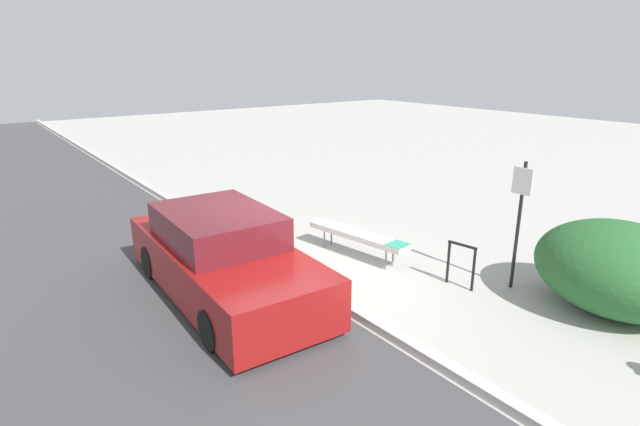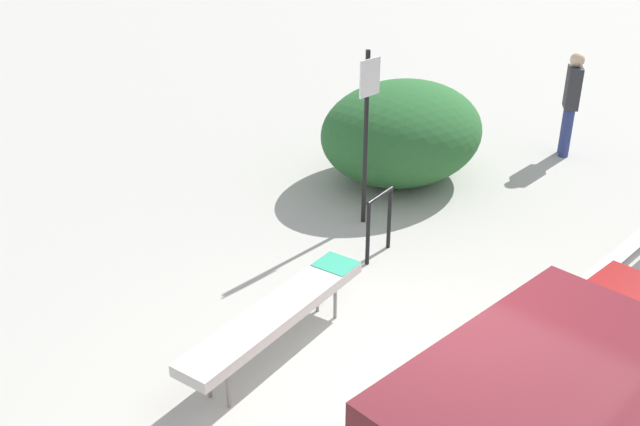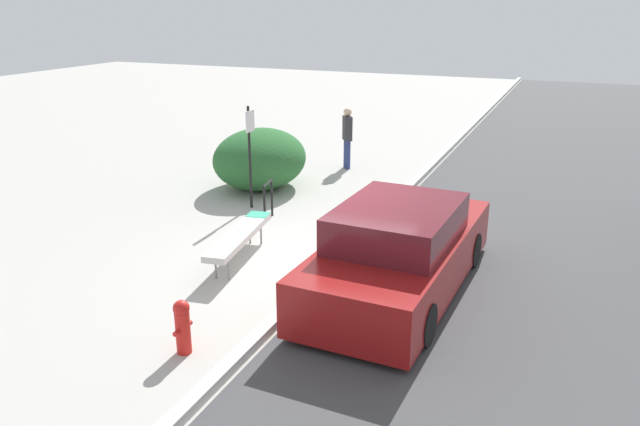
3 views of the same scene
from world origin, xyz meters
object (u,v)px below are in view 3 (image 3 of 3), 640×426
object	(u,v)px
bench	(239,236)
fire_hydrant	(183,325)
pedestrian	(347,136)
bike_rack	(268,197)
sign_post	(250,148)
parked_car_near	(399,252)

from	to	relation	value
bench	fire_hydrant	size ratio (longest dim) A/B	3.16
bench	pedestrian	world-z (taller)	pedestrian
bike_rack	pedestrian	distance (m)	4.74
bike_rack	sign_post	size ratio (longest dim) A/B	0.36
pedestrian	parked_car_near	distance (m)	7.83
parked_car_near	bench	bearing A→B (deg)	90.40
fire_hydrant	pedestrian	distance (m)	10.03
bike_rack	sign_post	world-z (taller)	sign_post
bike_rack	parked_car_near	xyz separation A→B (m)	(-2.28, -3.53, 0.17)
pedestrian	bike_rack	bearing A→B (deg)	147.59
fire_hydrant	parked_car_near	world-z (taller)	parked_car_near
bike_rack	parked_car_near	distance (m)	4.20
bike_rack	parked_car_near	bearing A→B (deg)	-122.88
bike_rack	fire_hydrant	xyz separation A→B (m)	(-5.20, -1.43, -0.09)
bike_rack	pedestrian	bearing A→B (deg)	-0.24
bench	parked_car_near	world-z (taller)	parked_car_near
bench	parked_car_near	size ratio (longest dim) A/B	0.50
bike_rack	fire_hydrant	size ratio (longest dim) A/B	1.08
fire_hydrant	pedestrian	world-z (taller)	pedestrian
sign_post	parked_car_near	size ratio (longest dim) A/B	0.48
bench	bike_rack	size ratio (longest dim) A/B	2.93
bench	pedestrian	distance (m)	6.93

